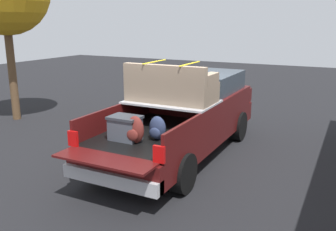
{
  "coord_description": "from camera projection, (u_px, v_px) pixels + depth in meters",
  "views": [
    {
      "loc": [
        -7.41,
        -3.5,
        3.07
      ],
      "look_at": [
        -0.6,
        0.0,
        1.1
      ],
      "focal_mm": 39.21,
      "sensor_mm": 36.0,
      "label": 1
    }
  ],
  "objects": [
    {
      "name": "ground_plane",
      "position": [
        180.0,
        155.0,
        8.7
      ],
      "size": [
        40.0,
        40.0,
        0.0
      ],
      "primitive_type": "plane",
      "color": "black"
    },
    {
      "name": "pickup_truck",
      "position": [
        186.0,
        113.0,
        8.77
      ],
      "size": [
        6.05,
        2.06,
        2.23
      ],
      "color": "#470F0F",
      "rests_on": "ground_plane"
    }
  ]
}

